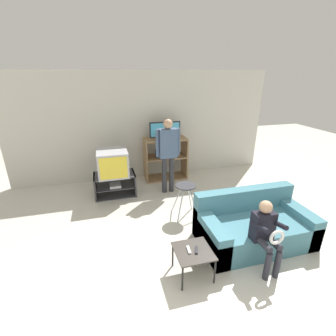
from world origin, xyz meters
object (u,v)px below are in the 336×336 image
remote_control_white (189,250)px  person_seated_child (266,231)px  snack_table (193,253)px  tv_stand (115,185)px  couch (253,226)px  television_main (113,163)px  person_standing_adult (168,149)px  media_shelf (165,158)px  television_flat (165,131)px  folding_stool (186,191)px  remote_control_black (197,250)px

remote_control_white → person_seated_child: (1.03, -0.12, 0.18)m
snack_table → person_seated_child: size_ratio=0.49×
tv_stand → couch: bearing=-47.5°
couch → person_seated_child: 0.65m
television_main → remote_control_white: (0.79, -2.59, -0.36)m
person_standing_adult → tv_stand: bearing=172.3°
snack_table → person_seated_child: (0.97, -0.10, 0.23)m
media_shelf → television_flat: television_flat is taller
media_shelf → couch: (0.71, -2.80, -0.27)m
person_seated_child → snack_table: bearing=173.9°
tv_stand → remote_control_white: tv_stand is taller
media_shelf → television_flat: 0.70m
remote_control_white → television_main: bearing=113.5°
media_shelf → person_seated_child: bearing=-81.3°
person_seated_child → media_shelf: bearing=98.7°
media_shelf → person_standing_adult: size_ratio=0.63×
television_main → folding_stool: 1.73m
folding_stool → remote_control_white: (-0.42, -1.37, -0.13)m
television_flat → remote_control_black: 3.35m
person_standing_adult → person_seated_child: (0.65, -2.56, -0.42)m
television_main → snack_table: (0.85, -2.61, -0.41)m
tv_stand → folding_stool: folding_stool is taller
media_shelf → folding_stool: media_shelf is taller
folding_stool → remote_control_white: 1.44m
media_shelf → person_standing_adult: bearing=-100.2°
tv_stand → television_flat: bearing=24.7°
folding_stool → person_seated_child: (0.61, -1.50, 0.05)m
remote_control_white → person_standing_adult: person_standing_adult is taller
snack_table → couch: (1.17, 0.42, -0.08)m
television_main → folding_stool: size_ratio=1.05×
television_flat → person_standing_adult: person_standing_adult is taller
tv_stand → folding_stool: size_ratio=1.36×
television_main → remote_control_black: (0.89, -2.61, -0.36)m
television_flat → person_standing_adult: (-0.13, -0.75, -0.23)m
folding_stool → couch: couch is taller
remote_control_black → person_standing_adult: 2.55m
television_flat → person_standing_adult: size_ratio=0.46×
television_main → television_flat: size_ratio=0.90×
tv_stand → couch: size_ratio=0.51×
media_shelf → television_flat: size_ratio=1.39×
remote_control_white → person_standing_adult: (0.38, 2.44, 0.60)m
tv_stand → media_shelf: media_shelf is taller
folding_stool → remote_control_black: (-0.33, -1.40, -0.13)m
folding_stool → snack_table: bearing=-104.8°
media_shelf → snack_table: media_shelf is taller
television_flat → couch: size_ratio=0.44×
folding_stool → remote_control_white: bearing=-107.2°
remote_control_black → remote_control_white: (-0.10, 0.03, 0.00)m
couch → person_seated_child: bearing=-110.3°
snack_table → television_flat: bearing=82.0°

